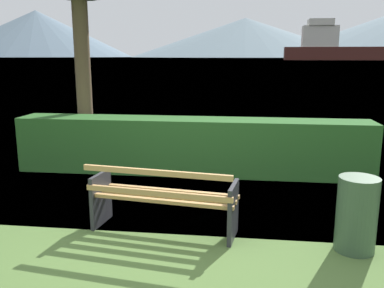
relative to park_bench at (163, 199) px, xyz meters
The scene contains 7 objects.
ground_plane 0.43m from the park_bench, 82.03° to the left, with size 1400.00×1400.00×0.00m, color #4C6B33.
water_surface 309.94m from the park_bench, 90.00° to the left, with size 620.00×620.00×0.00m, color #6B8EA3.
park_bench is the anchor object (origin of this frame).
hedge_row 2.69m from the park_bench, 89.82° to the left, with size 6.47×0.73×1.01m, color #285B23.
trash_bin 2.23m from the park_bench, ahead, with size 0.44×0.44×0.85m, color #385138.
cargo_ship_large 207.39m from the park_bench, 74.12° to the left, with size 88.99×15.39×18.62m.
distant_hills 556.25m from the park_bench, 81.36° to the left, with size 865.97×419.57×73.00m.
Camera 1 is at (0.95, -4.75, 2.15)m, focal length 38.52 mm.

